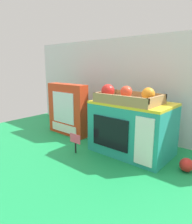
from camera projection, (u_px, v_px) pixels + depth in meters
ground_plane at (98, 143)px, 1.17m from camera, size 1.70×1.70×0.00m
display_back_panel at (124, 87)px, 1.30m from camera, size 1.61×0.03×0.60m
toy_microwave at (132, 128)px, 1.02m from camera, size 0.38×0.25×0.26m
food_groups_crate at (128, 97)px, 0.98m from camera, size 0.30×0.19×0.09m
cookie_set_box at (68, 109)px, 1.30m from camera, size 0.30×0.08×0.32m
price_sign at (75, 141)px, 1.03m from camera, size 0.07×0.01×0.10m
loose_toy_apple at (186, 165)px, 0.85m from camera, size 0.06×0.06×0.06m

